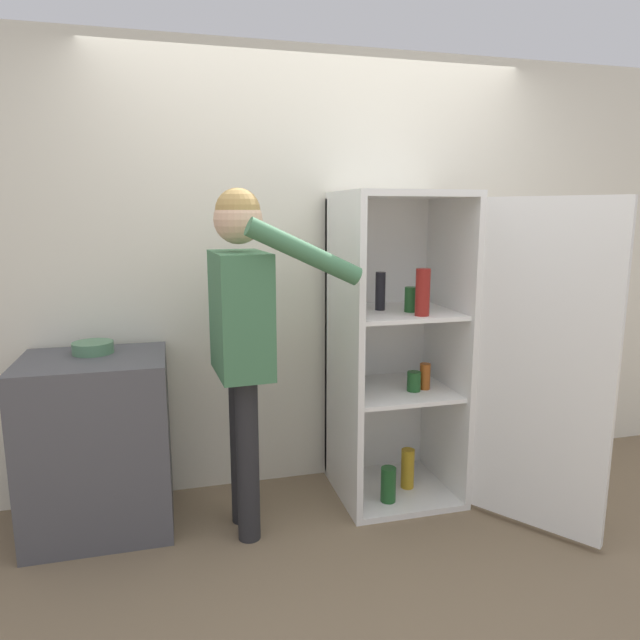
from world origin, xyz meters
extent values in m
plane|color=#7A664C|center=(0.00, 0.00, 0.00)|extent=(12.00, 12.00, 0.00)
cube|color=silver|center=(0.00, 0.98, 1.27)|extent=(7.00, 0.06, 2.55)
cube|color=white|center=(0.38, 0.61, 0.02)|extent=(0.67, 0.64, 0.04)
cube|color=white|center=(0.38, 0.61, 1.73)|extent=(0.67, 0.64, 0.04)
cube|color=white|center=(0.38, 0.91, 0.87)|extent=(0.67, 0.03, 1.67)
cube|color=white|center=(0.06, 0.61, 0.87)|extent=(0.04, 0.64, 1.67)
cube|color=white|center=(0.70, 0.61, 0.87)|extent=(0.03, 0.64, 1.67)
cube|color=white|center=(0.38, 0.61, 0.63)|extent=(0.60, 0.57, 0.02)
cube|color=white|center=(0.38, 0.61, 1.08)|extent=(0.60, 0.57, 0.02)
cube|color=white|center=(0.92, 0.03, 0.87)|extent=(0.42, 0.57, 1.67)
cylinder|color=black|center=(0.28, 0.64, 1.20)|extent=(0.06, 0.06, 0.21)
cylinder|color=#B78C1E|center=(0.45, 0.57, 0.15)|extent=(0.08, 0.08, 0.23)
cylinder|color=#1E5123|center=(0.43, 0.54, 1.16)|extent=(0.07, 0.07, 0.14)
cylinder|color=maroon|center=(0.44, 0.42, 1.22)|extent=(0.08, 0.08, 0.25)
cylinder|color=#1E5123|center=(0.45, 0.53, 0.69)|extent=(0.08, 0.08, 0.11)
cylinder|color=#9E4C19|center=(0.53, 0.55, 0.71)|extent=(0.06, 0.06, 0.15)
cylinder|color=teal|center=(0.15, 0.75, 0.77)|extent=(0.07, 0.07, 0.25)
cylinder|color=#1E5123|center=(0.28, 0.45, 0.13)|extent=(0.08, 0.08, 0.20)
cylinder|color=#262628|center=(-0.53, 0.51, 0.42)|extent=(0.11, 0.11, 0.85)
cylinder|color=#262628|center=(-0.52, 0.33, 0.42)|extent=(0.11, 0.11, 0.85)
cube|color=#3F724C|center=(-0.52, 0.42, 1.15)|extent=(0.28, 0.46, 0.60)
sphere|color=#DBAD89|center=(-0.52, 0.42, 1.60)|extent=(0.23, 0.23, 0.23)
sphere|color=#AD894C|center=(-0.52, 0.42, 1.64)|extent=(0.21, 0.21, 0.21)
cylinder|color=#3F724C|center=(-0.54, 0.67, 1.12)|extent=(0.09, 0.09, 0.56)
cylinder|color=#3F724C|center=(-0.25, 0.19, 1.45)|extent=(0.55, 0.12, 0.32)
cube|color=#4C4C51|center=(-1.24, 0.64, 0.46)|extent=(0.71, 0.57, 0.92)
cylinder|color=#517F5B|center=(-1.25, 0.74, 0.95)|extent=(0.20, 0.20, 0.06)
camera|label=1|loc=(-0.84, -2.32, 1.63)|focal=32.00mm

